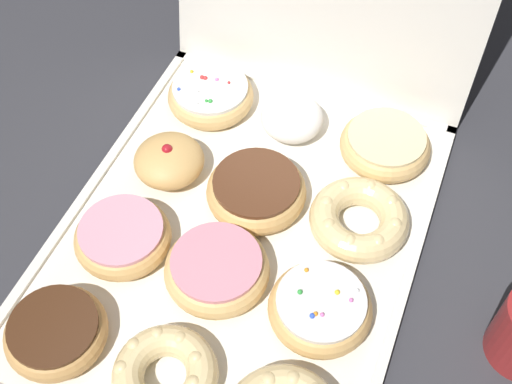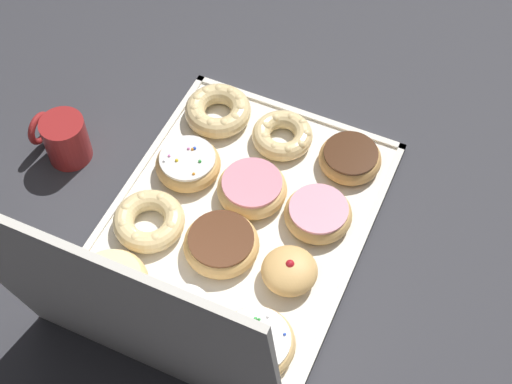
# 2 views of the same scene
# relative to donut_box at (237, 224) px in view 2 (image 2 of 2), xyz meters

# --- Properties ---
(ground_plane) EXTENTS (3.00, 3.00, 0.00)m
(ground_plane) POSITION_rel_donut_box_xyz_m (0.00, 0.00, -0.01)
(ground_plane) COLOR #333338
(donut_box) EXTENTS (0.41, 0.53, 0.01)m
(donut_box) POSITION_rel_donut_box_xyz_m (0.00, 0.00, 0.00)
(donut_box) COLOR silver
(donut_box) RESTS_ON ground
(box_lid_open) EXTENTS (0.41, 0.09, 0.49)m
(box_lid_open) POSITION_rel_donut_box_xyz_m (0.00, 0.31, 0.24)
(box_lid_open) COLOR silver
(box_lid_open) RESTS_ON ground
(chocolate_frosted_donut_0) EXTENTS (0.11, 0.11, 0.03)m
(chocolate_frosted_donut_0) POSITION_rel_donut_box_xyz_m (-0.13, -0.19, 0.02)
(chocolate_frosted_donut_0) COLOR tan
(chocolate_frosted_donut_0) RESTS_ON donut_box
(cruller_donut_1) EXTENTS (0.11, 0.11, 0.03)m
(cruller_donut_1) POSITION_rel_donut_box_xyz_m (-0.00, -0.19, 0.02)
(cruller_donut_1) COLOR #EACC8C
(cruller_donut_1) RESTS_ON donut_box
(cruller_donut_2) EXTENTS (0.12, 0.12, 0.04)m
(cruller_donut_2) POSITION_rel_donut_box_xyz_m (0.13, -0.19, 0.02)
(cruller_donut_2) COLOR #EACC8C
(cruller_donut_2) RESTS_ON donut_box
(pink_frosted_donut_3) EXTENTS (0.11, 0.11, 0.04)m
(pink_frosted_donut_3) POSITION_rel_donut_box_xyz_m (-0.12, -0.06, 0.02)
(pink_frosted_donut_3) COLOR tan
(pink_frosted_donut_3) RESTS_ON donut_box
(pink_frosted_donut_4) EXTENTS (0.12, 0.12, 0.04)m
(pink_frosted_donut_4) POSITION_rel_donut_box_xyz_m (-0.00, -0.06, 0.03)
(pink_frosted_donut_4) COLOR #E5B770
(pink_frosted_donut_4) RESTS_ON donut_box
(sprinkle_donut_5) EXTENTS (0.11, 0.11, 0.04)m
(sprinkle_donut_5) POSITION_rel_donut_box_xyz_m (0.12, -0.06, 0.03)
(sprinkle_donut_5) COLOR tan
(sprinkle_donut_5) RESTS_ON donut_box
(jelly_filled_donut_6) EXTENTS (0.09, 0.09, 0.05)m
(jelly_filled_donut_6) POSITION_rel_donut_box_xyz_m (-0.12, 0.06, 0.03)
(jelly_filled_donut_6) COLOR tan
(jelly_filled_donut_6) RESTS_ON donut_box
(chocolate_frosted_donut_7) EXTENTS (0.12, 0.12, 0.04)m
(chocolate_frosted_donut_7) POSITION_rel_donut_box_xyz_m (0.00, 0.06, 0.03)
(chocolate_frosted_donut_7) COLOR tan
(chocolate_frosted_donut_7) RESTS_ON donut_box
(cruller_donut_8) EXTENTS (0.12, 0.12, 0.04)m
(cruller_donut_8) POSITION_rel_donut_box_xyz_m (0.13, 0.07, 0.02)
(cruller_donut_8) COLOR #EACC8C
(cruller_donut_8) RESTS_ON donut_box
(sprinkle_donut_9) EXTENTS (0.12, 0.12, 0.04)m
(sprinkle_donut_9) POSITION_rel_donut_box_xyz_m (-0.12, 0.19, 0.02)
(sprinkle_donut_9) COLOR #E5B770
(sprinkle_donut_9) RESTS_ON donut_box
(powdered_filled_donut_10) EXTENTS (0.08, 0.08, 0.05)m
(powdered_filled_donut_10) POSITION_rel_donut_box_xyz_m (0.00, 0.19, 0.03)
(powdered_filled_donut_10) COLOR white
(powdered_filled_donut_10) RESTS_ON donut_box
(glazed_ring_donut_11) EXTENTS (0.12, 0.12, 0.04)m
(glazed_ring_donut_11) POSITION_rel_donut_box_xyz_m (0.12, 0.19, 0.02)
(glazed_ring_donut_11) COLOR #E5B770
(glazed_ring_donut_11) RESTS_ON donut_box
(coffee_mug) EXTENTS (0.10, 0.08, 0.09)m
(coffee_mug) POSITION_rel_donut_box_xyz_m (0.34, -0.01, 0.04)
(coffee_mug) COLOR maroon
(coffee_mug) RESTS_ON ground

